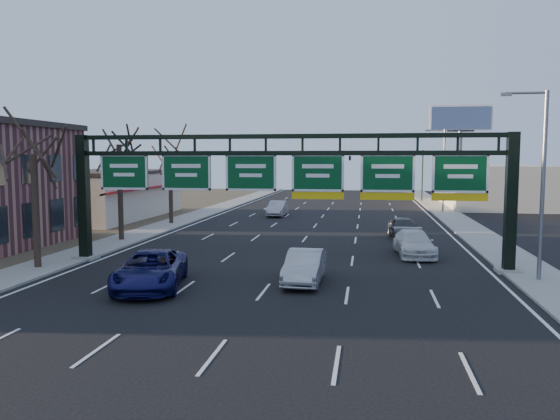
% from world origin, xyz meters
% --- Properties ---
extents(ground, '(160.00, 160.00, 0.00)m').
position_xyz_m(ground, '(0.00, 0.00, 0.00)').
color(ground, black).
rests_on(ground, ground).
extents(sidewalk_left, '(3.00, 120.00, 0.12)m').
position_xyz_m(sidewalk_left, '(-12.80, 20.00, 0.06)').
color(sidewalk_left, gray).
rests_on(sidewalk_left, ground).
extents(sidewalk_right, '(3.00, 120.00, 0.12)m').
position_xyz_m(sidewalk_right, '(12.80, 20.00, 0.06)').
color(sidewalk_right, gray).
rests_on(sidewalk_right, ground).
extents(dirt_strip_left, '(21.00, 120.00, 0.06)m').
position_xyz_m(dirt_strip_left, '(-25.00, 20.00, 0.03)').
color(dirt_strip_left, '#473D2B').
rests_on(dirt_strip_left, ground).
extents(lane_markings, '(21.60, 120.00, 0.01)m').
position_xyz_m(lane_markings, '(0.00, 20.00, 0.01)').
color(lane_markings, white).
rests_on(lane_markings, ground).
extents(sign_gantry, '(24.60, 1.20, 7.20)m').
position_xyz_m(sign_gantry, '(0.16, 8.00, 4.63)').
color(sign_gantry, black).
rests_on(sign_gantry, ground).
extents(cream_strip, '(10.90, 18.40, 4.70)m').
position_xyz_m(cream_strip, '(-21.48, 29.00, 2.36)').
color(cream_strip, beige).
rests_on(cream_strip, ground).
extents(building_right_distant, '(12.00, 20.00, 5.00)m').
position_xyz_m(building_right_distant, '(20.00, 50.00, 2.50)').
color(building_right_distant, beige).
rests_on(building_right_distant, ground).
extents(tree_gantry, '(3.60, 3.60, 8.48)m').
position_xyz_m(tree_gantry, '(-12.80, 5.00, 7.11)').
color(tree_gantry, black).
rests_on(tree_gantry, sidewalk_left).
extents(tree_mid, '(3.60, 3.60, 9.24)m').
position_xyz_m(tree_mid, '(-12.80, 15.00, 7.85)').
color(tree_mid, black).
rests_on(tree_mid, sidewalk_left).
extents(tree_far, '(3.60, 3.60, 8.86)m').
position_xyz_m(tree_far, '(-12.80, 25.00, 7.48)').
color(tree_far, black).
rests_on(tree_far, sidewalk_left).
extents(streetlight_near, '(2.15, 0.22, 9.00)m').
position_xyz_m(streetlight_near, '(12.47, 6.00, 5.08)').
color(streetlight_near, slate).
rests_on(streetlight_near, sidewalk_right).
extents(streetlight_far, '(2.15, 0.22, 9.00)m').
position_xyz_m(streetlight_far, '(12.47, 40.00, 5.08)').
color(streetlight_far, slate).
rests_on(streetlight_far, sidewalk_right).
extents(billboard_right, '(7.00, 0.50, 12.00)m').
position_xyz_m(billboard_right, '(15.00, 44.98, 9.06)').
color(billboard_right, slate).
rests_on(billboard_right, ground).
extents(traffic_signal_mast, '(10.16, 0.54, 7.00)m').
position_xyz_m(traffic_signal_mast, '(5.69, 55.00, 5.50)').
color(traffic_signal_mast, black).
rests_on(traffic_signal_mast, ground).
extents(car_blue_suv, '(3.98, 6.47, 1.67)m').
position_xyz_m(car_blue_suv, '(-5.20, 1.91, 0.84)').
color(car_blue_suv, '#121250').
rests_on(car_blue_suv, ground).
extents(car_silver_sedan, '(1.70, 4.68, 1.53)m').
position_xyz_m(car_silver_sedan, '(1.59, 4.07, 0.77)').
color(car_silver_sedan, '#A7A8AC').
rests_on(car_silver_sedan, ground).
extents(car_white_wagon, '(2.54, 5.34, 1.50)m').
position_xyz_m(car_white_wagon, '(7.30, 12.27, 0.75)').
color(car_white_wagon, silver).
rests_on(car_white_wagon, ground).
extents(car_grey_far, '(2.36, 4.74, 1.55)m').
position_xyz_m(car_grey_far, '(7.12, 19.64, 0.78)').
color(car_grey_far, '#393B3D').
rests_on(car_grey_far, ground).
extents(car_silver_distant, '(1.70, 4.68, 1.53)m').
position_xyz_m(car_silver_distant, '(-4.57, 33.38, 0.77)').
color(car_silver_distant, '#A9A9AE').
rests_on(car_silver_distant, ground).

